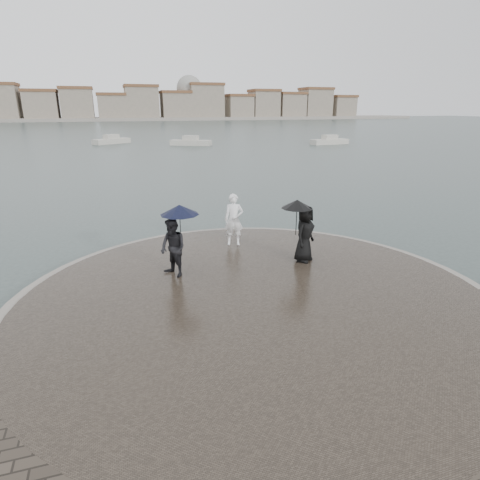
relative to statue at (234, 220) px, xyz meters
name	(u,v)px	position (x,y,z in m)	size (l,w,h in m)	color
ground	(322,396)	(-0.67, -7.55, -1.25)	(400.00, 400.00, 0.00)	#2B3835
kerb_ring	(256,302)	(-0.67, -4.05, -1.09)	(12.50, 12.50, 0.32)	gray
quay_tip	(256,302)	(-0.67, -4.05, -1.07)	(11.90, 11.90, 0.36)	#2D261E
statue	(234,220)	(0.00, 0.00, 0.00)	(0.65, 0.43, 1.79)	white
visitor_left	(175,237)	(-2.38, -2.10, 0.24)	(1.27, 1.15, 2.04)	black
visitor_right	(303,227)	(1.55, -2.18, 0.20)	(1.25, 1.08, 1.95)	black
far_skyline	(94,105)	(-6.97, 153.15, 4.36)	(260.00, 20.00, 37.00)	gray
boats	(166,147)	(2.85, 37.36, -0.88)	(49.60, 31.11, 1.50)	#BAB6A8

